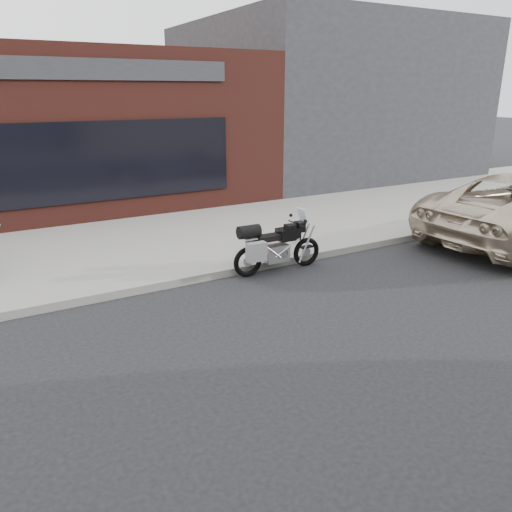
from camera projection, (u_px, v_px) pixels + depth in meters
ground at (335, 387)px, 6.02m from camera, size 120.00×120.00×0.00m
near_sidewalk at (150, 239)px, 11.77m from camera, size 44.00×6.00×0.15m
storefront at (15, 129)px, 15.91m from camera, size 14.00×10.07×4.50m
neighbour_building at (320, 101)px, 21.32m from camera, size 10.00×10.00×6.00m
motorcycle at (273, 247)px, 9.69m from camera, size 1.93×0.62×1.22m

